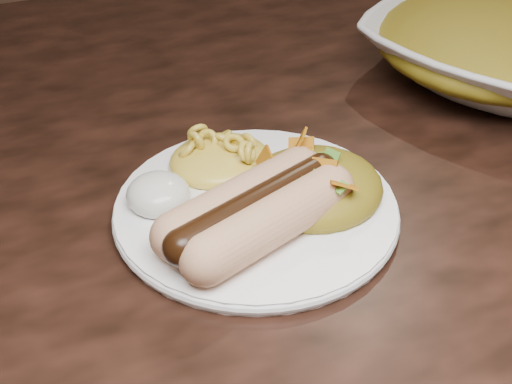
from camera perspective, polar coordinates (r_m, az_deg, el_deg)
name	(u,v)px	position (r m, az deg, el deg)	size (l,w,h in m)	color
table	(168,297)	(0.59, -7.05, -8.32)	(1.60, 0.90, 0.75)	black
plate	(256,209)	(0.51, 0.00, -1.38)	(0.20, 0.20, 0.01)	white
hotdog	(256,210)	(0.47, 0.03, -1.44)	(0.13, 0.10, 0.03)	#EEBA90
mac_and_cheese	(220,148)	(0.54, -2.90, 3.52)	(0.08, 0.07, 0.03)	yellow
sour_cream	(158,188)	(0.50, -7.88, 0.35)	(0.05, 0.05, 0.03)	silver
taco_salad	(315,175)	(0.51, 4.74, 1.34)	(0.10, 0.10, 0.04)	#A6680B
serving_bowl	(498,51)	(0.72, 18.80, 10.62)	(0.23, 0.23, 0.06)	white
bowl_filling	(503,30)	(0.71, 19.14, 12.17)	(0.23, 0.23, 0.06)	#A6680B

